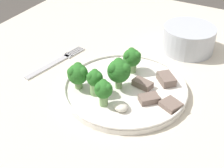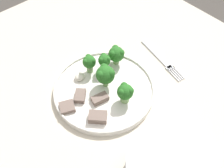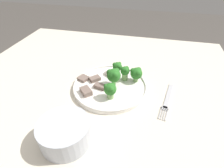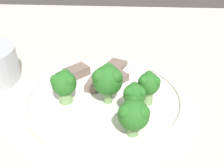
{
  "view_description": "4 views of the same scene",
  "coord_description": "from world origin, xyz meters",
  "views": [
    {
      "loc": [
        0.19,
        -0.53,
        1.15
      ],
      "look_at": [
        -0.08,
        -0.04,
        0.75
      ],
      "focal_mm": 50.0,
      "sensor_mm": 36.0,
      "label": 1
    },
    {
      "loc": [
        0.22,
        0.31,
        1.31
      ],
      "look_at": [
        -0.07,
        -0.02,
        0.76
      ],
      "focal_mm": 42.0,
      "sensor_mm": 36.0,
      "label": 2
    },
    {
      "loc": [
        -0.17,
        0.47,
        1.15
      ],
      "look_at": [
        -0.07,
        -0.0,
        0.77
      ],
      "focal_mm": 28.0,
      "sensor_mm": 36.0,
      "label": 3
    },
    {
      "loc": [
        -0.43,
        -0.07,
        1.01
      ],
      "look_at": [
        -0.04,
        -0.04,
        0.76
      ],
      "focal_mm": 42.0,
      "sensor_mm": 36.0,
      "label": 4
    }
  ],
  "objects": [
    {
      "name": "table",
      "position": [
        0.0,
        0.0,
        0.64
      ],
      "size": [
        1.11,
        1.1,
        0.73
      ],
      "color": "beige",
      "rests_on": "ground_plane"
    },
    {
      "name": "dinner_plate",
      "position": [
        -0.05,
        -0.03,
        0.74
      ],
      "size": [
        0.27,
        0.27,
        0.02
      ],
      "color": "white",
      "rests_on": "table"
    },
    {
      "name": "broccoli_floret_near_rim_left",
      "position": [
        -0.14,
        -0.08,
        0.78
      ],
      "size": [
        0.05,
        0.05,
        0.06
      ],
      "color": "#7FA866",
      "rests_on": "dinner_plate"
    },
    {
      "name": "broccoli_floret_center_left",
      "position": [
        -0.06,
        -0.1,
        0.78
      ],
      "size": [
        0.04,
        0.04,
        0.06
      ],
      "color": "#7FA866",
      "rests_on": "dinner_plate"
    },
    {
      "name": "broccoli_floret_back_left",
      "position": [
        -0.07,
        0.04,
        0.78
      ],
      "size": [
        0.04,
        0.04,
        0.06
      ],
      "color": "#7FA866",
      "rests_on": "dinner_plate"
    },
    {
      "name": "broccoli_floret_front_left",
      "position": [
        -0.1,
        -0.08,
        0.78
      ],
      "size": [
        0.04,
        0.03,
        0.06
      ],
      "color": "#7FA866",
      "rests_on": "dinner_plate"
    },
    {
      "name": "broccoli_floret_center_back",
      "position": [
        -0.06,
        -0.04,
        0.79
      ],
      "size": [
        0.05,
        0.05,
        0.07
      ],
      "color": "#7FA866",
      "rests_on": "dinner_plate"
    },
    {
      "name": "meat_slice_front_slice",
      "position": [
        0.01,
        -0.05,
        0.75
      ],
      "size": [
        0.05,
        0.05,
        0.01
      ],
      "color": "#756056",
      "rests_on": "dinner_plate"
    },
    {
      "name": "meat_slice_middle_slice",
      "position": [
        -0.02,
        -0.01,
        0.75
      ],
      "size": [
        0.05,
        0.03,
        0.01
      ],
      "color": "#756056",
      "rests_on": "dinner_plate"
    },
    {
      "name": "meat_slice_rear_slice",
      "position": [
        0.02,
        0.03,
        0.75
      ],
      "size": [
        0.05,
        0.05,
        0.02
      ],
      "color": "#756056",
      "rests_on": "dinner_plate"
    },
    {
      "name": "meat_slice_edge_slice",
      "position": [
        0.06,
        -0.04,
        0.75
      ],
      "size": [
        0.05,
        0.05,
        0.01
      ],
      "color": "#756056",
      "rests_on": "dinner_plate"
    },
    {
      "name": "sauce_dollop",
      "position": [
        -0.02,
        -0.1,
        0.75
      ],
      "size": [
        0.03,
        0.03,
        0.02
      ],
      "color": "silver",
      "rests_on": "dinner_plate"
    }
  ]
}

